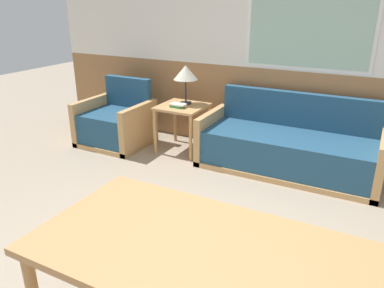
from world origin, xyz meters
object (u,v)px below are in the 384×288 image
(armchair, at_px, (116,124))
(table_lamp, at_px, (186,73))
(couch, at_px, (288,149))
(side_table, at_px, (182,113))
(dining_table, at_px, (249,275))

(armchair, distance_m, table_lamp, 1.18)
(couch, xyz_separation_m, table_lamp, (-1.35, 0.08, 0.71))
(couch, xyz_separation_m, side_table, (-1.35, -0.02, 0.24))
(side_table, xyz_separation_m, dining_table, (1.80, -2.63, 0.19))
(side_table, bearing_deg, armchair, -167.09)
(couch, relative_size, dining_table, 0.94)
(table_lamp, bearing_deg, side_table, -89.40)
(side_table, bearing_deg, table_lamp, 90.60)
(armchair, height_order, table_lamp, table_lamp)
(couch, bearing_deg, armchair, -174.34)
(side_table, relative_size, dining_table, 0.28)
(side_table, distance_m, table_lamp, 0.49)
(table_lamp, xyz_separation_m, dining_table, (1.81, -2.73, -0.29))
(side_table, bearing_deg, dining_table, -55.58)
(couch, distance_m, table_lamp, 1.53)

